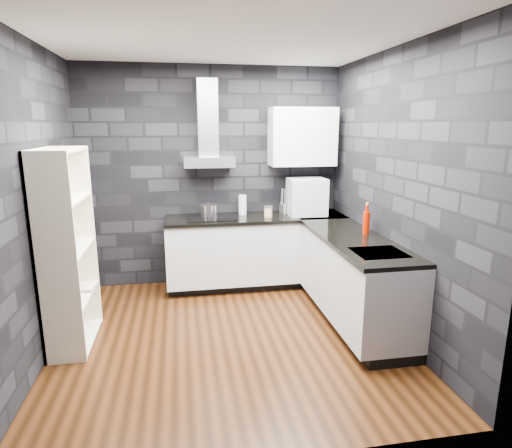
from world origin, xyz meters
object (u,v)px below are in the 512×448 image
object	(u,v)px
pot	(209,211)
red_bottle	(366,223)
fruit_bowl	(64,249)
utensil_crock	(283,209)
bookshelf	(67,250)
appliance_garage	(307,197)
storage_jar	(268,212)
glass_vase	(243,205)

from	to	relation	value
pot	red_bottle	world-z (taller)	red_bottle
red_bottle	fruit_bowl	distance (m)	2.89
pot	utensil_crock	xyz separation A→B (m)	(0.93, 0.01, -0.01)
fruit_bowl	bookshelf	bearing A→B (deg)	90.00
utensil_crock	appliance_garage	world-z (taller)	appliance_garage
appliance_garage	fruit_bowl	distance (m)	2.84
storage_jar	red_bottle	distance (m)	1.28
pot	glass_vase	xyz separation A→B (m)	(0.43, 0.06, 0.05)
pot	fruit_bowl	xyz separation A→B (m)	(-1.35, -1.33, -0.04)
utensil_crock	red_bottle	xyz separation A→B (m)	(0.61, -1.14, 0.05)
storage_jar	fruit_bowl	world-z (taller)	storage_jar
appliance_garage	pot	bearing A→B (deg)	176.34
appliance_garage	utensil_crock	bearing A→B (deg)	160.11
storage_jar	bookshelf	bearing A→B (deg)	-152.66
pot	storage_jar	world-z (taller)	pot
red_bottle	bookshelf	distance (m)	2.89
glass_vase	utensil_crock	size ratio (longest dim) A/B	1.94
fruit_bowl	appliance_garage	bearing A→B (deg)	25.77
pot	utensil_crock	distance (m)	0.93
utensil_crock	red_bottle	size ratio (longest dim) A/B	0.55
storage_jar	fruit_bowl	distance (m)	2.37
glass_vase	red_bottle	bearing A→B (deg)	-46.93
appliance_garage	red_bottle	distance (m)	1.09
glass_vase	appliance_garage	distance (m)	0.80
bookshelf	fruit_bowl	world-z (taller)	bookshelf
pot	fruit_bowl	bearing A→B (deg)	-135.40
storage_jar	red_bottle	world-z (taller)	red_bottle
glass_vase	fruit_bowl	xyz separation A→B (m)	(-1.77, -1.39, -0.09)
red_bottle	fruit_bowl	bearing A→B (deg)	-176.02
glass_vase	appliance_garage	bearing A→B (deg)	-11.12
pot	red_bottle	bearing A→B (deg)	-36.36
glass_vase	bookshelf	xyz separation A→B (m)	(-1.77, -1.27, -0.12)
utensil_crock	red_bottle	world-z (taller)	red_bottle
glass_vase	bookshelf	bearing A→B (deg)	-144.36
red_bottle	utensil_crock	bearing A→B (deg)	118.02
fruit_bowl	utensil_crock	bearing A→B (deg)	30.45
glass_vase	storage_jar	size ratio (longest dim) A/B	2.06
storage_jar	fruit_bowl	size ratio (longest dim) A/B	0.56
pot	storage_jar	bearing A→B (deg)	-12.06
red_bottle	bookshelf	xyz separation A→B (m)	(-2.88, -0.09, -0.11)
pot	appliance_garage	size ratio (longest dim) A/B	0.45
pot	utensil_crock	size ratio (longest dim) A/B	1.63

